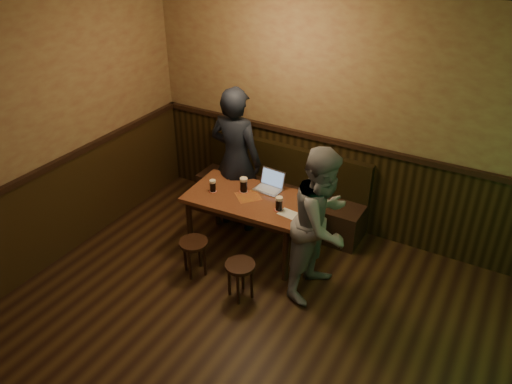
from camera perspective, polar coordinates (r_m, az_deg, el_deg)
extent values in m
cube|color=beige|center=(2.84, -10.17, 14.49)|extent=(5.00, 6.00, 0.02)
cube|color=olive|center=(5.82, 10.11, 8.19)|extent=(5.00, 0.02, 2.80)
cube|color=black|center=(6.17, 9.30, 0.78)|extent=(4.98, 0.04, 1.10)
cube|color=black|center=(5.88, 9.66, 5.57)|extent=(4.98, 0.06, 0.06)
cube|color=black|center=(6.34, 2.58, -1.32)|extent=(2.20, 0.50, 0.45)
cube|color=black|center=(6.26, 3.53, 3.21)|extent=(2.20, 0.10, 0.50)
cube|color=#612B1B|center=(5.53, -0.90, -0.72)|extent=(1.39, 0.85, 0.05)
cube|color=black|center=(5.57, -0.89, -1.36)|extent=(1.27, 0.73, 0.08)
cube|color=maroon|center=(5.52, -0.90, -0.49)|extent=(0.35, 0.35, 0.00)
cylinder|color=black|center=(5.77, -7.58, -3.83)|extent=(0.07, 0.07, 0.67)
cylinder|color=black|center=(6.20, -4.48, -0.96)|extent=(0.07, 0.07, 0.67)
cylinder|color=black|center=(5.30, 3.39, -7.12)|extent=(0.07, 0.07, 0.67)
cylinder|color=black|center=(5.77, 5.84, -3.73)|extent=(0.07, 0.07, 0.67)
cylinder|color=black|center=(5.38, -7.15, -5.79)|extent=(0.36, 0.36, 0.04)
cylinder|color=black|center=(5.46, -5.89, -7.76)|extent=(0.03, 0.03, 0.40)
cylinder|color=black|center=(5.59, -6.46, -6.77)|extent=(0.03, 0.03, 0.40)
cylinder|color=black|center=(5.55, -8.11, -7.19)|extent=(0.03, 0.03, 0.40)
cylinder|color=black|center=(5.42, -7.58, -8.19)|extent=(0.03, 0.03, 0.40)
cylinder|color=black|center=(5.05, -1.82, -8.40)|extent=(0.39, 0.39, 0.04)
cylinder|color=black|center=(5.16, -0.47, -10.28)|extent=(0.03, 0.03, 0.40)
cylinder|color=black|center=(5.26, -1.51, -9.29)|extent=(0.03, 0.03, 0.40)
cylinder|color=black|center=(5.20, -3.08, -9.95)|extent=(0.03, 0.03, 0.40)
cylinder|color=black|center=(5.09, -2.07, -10.97)|extent=(0.03, 0.03, 0.40)
cylinder|color=maroon|center=(5.64, -4.93, 0.10)|extent=(0.09, 0.09, 0.00)
cylinder|color=silver|center=(5.64, -4.93, 0.13)|extent=(0.08, 0.08, 0.00)
cylinder|color=black|center=(5.61, -4.96, 0.64)|extent=(0.07, 0.07, 0.11)
cylinder|color=beige|center=(5.57, -4.99, 1.25)|extent=(0.07, 0.07, 0.03)
cylinder|color=maroon|center=(5.61, -1.41, 0.08)|extent=(0.11, 0.11, 0.00)
cylinder|color=silver|center=(5.61, -1.41, 0.11)|extent=(0.09, 0.09, 0.00)
cylinder|color=black|center=(5.58, -1.41, 0.72)|extent=(0.08, 0.08, 0.13)
cylinder|color=beige|center=(5.54, -1.43, 1.47)|extent=(0.09, 0.09, 0.03)
cylinder|color=maroon|center=(5.29, 2.62, -2.02)|extent=(0.10, 0.10, 0.00)
cylinder|color=silver|center=(5.29, 2.62, -1.99)|extent=(0.09, 0.09, 0.00)
cylinder|color=black|center=(5.26, 2.64, -1.42)|extent=(0.07, 0.07, 0.12)
cylinder|color=beige|center=(5.22, 2.66, -0.72)|extent=(0.08, 0.08, 0.03)
cube|color=silver|center=(5.63, 1.36, 0.26)|extent=(0.31, 0.23, 0.01)
cube|color=#B2B2B7|center=(5.63, 1.37, 0.34)|extent=(0.28, 0.18, 0.00)
cube|color=silver|center=(5.66, 1.95, 1.64)|extent=(0.30, 0.08, 0.20)
cube|color=#5D7EAD|center=(5.65, 1.90, 1.61)|extent=(0.28, 0.07, 0.17)
cube|color=silver|center=(5.23, 3.81, -2.52)|extent=(0.24, 0.18, 0.00)
imported|color=black|center=(5.91, -2.31, 3.68)|extent=(0.66, 0.44, 1.80)
imported|color=gray|center=(4.96, 7.56, -3.57)|extent=(0.70, 0.85, 1.63)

